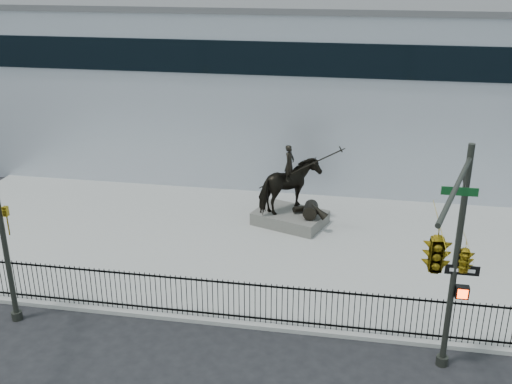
# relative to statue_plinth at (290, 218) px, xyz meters

# --- Properties ---
(ground) EXTENTS (120.00, 120.00, 0.00)m
(ground) POSITION_rel_statue_plinth_xyz_m (-1.25, -9.29, -0.44)
(ground) COLOR black
(ground) RESTS_ON ground
(plaza) EXTENTS (30.00, 12.00, 0.15)m
(plaza) POSITION_rel_statue_plinth_xyz_m (-1.25, -2.29, -0.36)
(plaza) COLOR gray
(plaza) RESTS_ON ground
(building) EXTENTS (44.00, 14.00, 9.00)m
(building) POSITION_rel_statue_plinth_xyz_m (-1.25, 10.71, 4.06)
(building) COLOR #B1B8C1
(building) RESTS_ON ground
(picket_fence) EXTENTS (22.10, 0.10, 1.50)m
(picket_fence) POSITION_rel_statue_plinth_xyz_m (-1.25, -8.04, 0.47)
(picket_fence) COLOR black
(picket_fence) RESTS_ON plaza
(statue_plinth) EXTENTS (3.58, 3.00, 0.57)m
(statue_plinth) POSITION_rel_statue_plinth_xyz_m (0.00, 0.00, 0.00)
(statue_plinth) COLOR #4F4C48
(statue_plinth) RESTS_ON plaza
(equestrian_statue) EXTENTS (3.70, 2.96, 3.31)m
(equestrian_statue) POSITION_rel_statue_plinth_xyz_m (0.06, -0.02, 1.48)
(equestrian_statue) COLOR black
(equestrian_statue) RESTS_ON statue_plinth
(traffic_signal_right) EXTENTS (2.17, 6.86, 7.00)m
(traffic_signal_right) POSITION_rel_statue_plinth_xyz_m (5.22, -11.29, 4.42)
(traffic_signal_right) COLOR #262923
(traffic_signal_right) RESTS_ON ground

